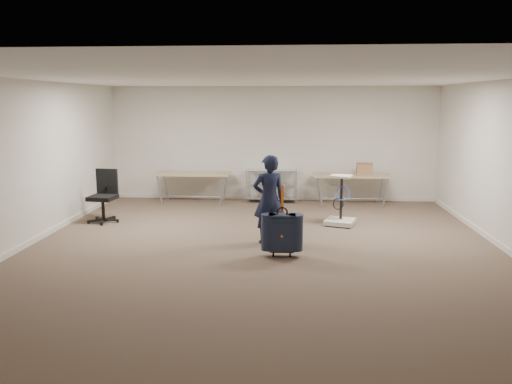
{
  "coord_description": "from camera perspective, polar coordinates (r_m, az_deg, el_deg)",
  "views": [
    {
      "loc": [
        0.47,
        -7.82,
        2.45
      ],
      "look_at": [
        -0.11,
        0.3,
        0.95
      ],
      "focal_mm": 35.0,
      "sensor_mm": 36.0,
      "label": 1
    }
  ],
  "objects": [
    {
      "name": "ground",
      "position": [
        8.21,
        0.62,
        -6.95
      ],
      "size": [
        9.0,
        9.0,
        0.0
      ],
      "primitive_type": "plane",
      "color": "#4C3C2E",
      "rests_on": "ground"
    },
    {
      "name": "room_shell",
      "position": [
        9.53,
        1.12,
        -4.19
      ],
      "size": [
        8.0,
        9.0,
        9.0
      ],
      "color": "beige",
      "rests_on": "ground"
    },
    {
      "name": "folding_table_left",
      "position": [
        12.14,
        -7.23,
        1.93
      ],
      "size": [
        1.8,
        0.75,
        0.73
      ],
      "color": "tan",
      "rests_on": "ground"
    },
    {
      "name": "folding_table_right",
      "position": [
        11.99,
        10.88,
        1.72
      ],
      "size": [
        1.8,
        0.75,
        0.73
      ],
      "color": "tan",
      "rests_on": "ground"
    },
    {
      "name": "wire_shelf",
      "position": [
        12.2,
        1.81,
        0.92
      ],
      "size": [
        1.22,
        0.47,
        0.8
      ],
      "color": "silver",
      "rests_on": "ground"
    },
    {
      "name": "person",
      "position": [
        8.6,
        1.49,
        -0.84
      ],
      "size": [
        0.65,
        0.52,
        1.55
      ],
      "primitive_type": "imported",
      "rotation": [
        0.0,
        0.0,
        3.43
      ],
      "color": "black",
      "rests_on": "ground"
    },
    {
      "name": "suitcase",
      "position": [
        7.92,
        2.99,
        -4.66
      ],
      "size": [
        0.42,
        0.25,
        1.16
      ],
      "color": "black",
      "rests_on": "ground"
    },
    {
      "name": "office_chair",
      "position": [
        10.68,
        -16.97,
        -1.54
      ],
      "size": [
        0.65,
        0.65,
        1.07
      ],
      "color": "black",
      "rests_on": "ground"
    },
    {
      "name": "equipment_cart",
      "position": [
        10.09,
        9.6,
        -2.26
      ],
      "size": [
        0.69,
        0.69,
        1.0
      ],
      "color": "beige",
      "rests_on": "ground"
    },
    {
      "name": "cardboard_box",
      "position": [
        12.08,
        12.29,
        2.62
      ],
      "size": [
        0.37,
        0.28,
        0.27
      ],
      "primitive_type": "cube",
      "rotation": [
        0.0,
        0.0,
        -0.04
      ],
      "color": "olive",
      "rests_on": "folding_table_right"
    }
  ]
}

